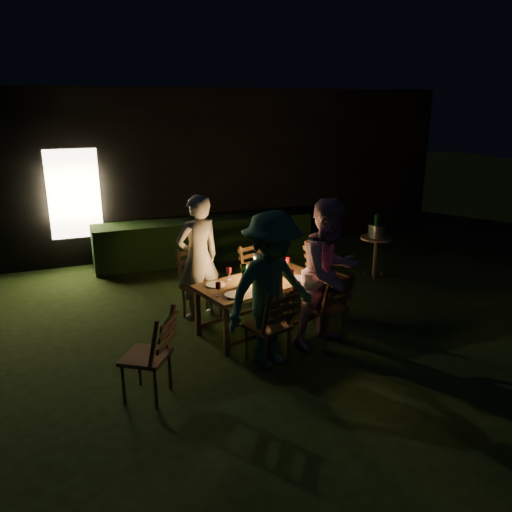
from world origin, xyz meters
name	(u,v)px	position (x,y,z in m)	size (l,w,h in m)	color
garden_envelope	(196,163)	(-0.01, 6.15, 1.58)	(40.00, 40.00, 3.20)	black
dining_table	(260,286)	(-0.72, 0.42, 0.62)	(1.81, 1.21, 0.69)	#51321B
chair_near_left	(269,339)	(-0.95, -0.44, 0.30)	(0.56, 0.58, 0.99)	#51321B
chair_near_right	(325,319)	(-0.08, -0.21, 0.30)	(0.58, 0.60, 1.00)	#51321B
chair_far_left	(201,298)	(-1.35, 1.05, 0.31)	(0.59, 0.61, 1.04)	#51321B
chair_far_right	(259,285)	(-0.38, 1.30, 0.28)	(0.53, 0.55, 0.91)	#51321B
chair_end	(327,288)	(0.47, 0.73, 0.32)	(0.63, 0.61, 1.07)	#51321B
chair_spare	(148,370)	(-2.38, -0.66, 0.30)	(0.65, 0.64, 1.01)	#51321B
person_house_side	(198,258)	(-1.36, 1.10, 0.88)	(0.64, 0.42, 1.77)	beige
person_opp_right	(330,274)	(-0.07, -0.26, 0.93)	(0.90, 0.70, 1.86)	#B0799A
person_opp_left	(272,291)	(-0.94, -0.49, 0.91)	(1.18, 0.68, 1.82)	#2E5D47
lantern	(261,268)	(-0.68, 0.48, 0.84)	(0.16, 0.16, 0.35)	white
plate_far_left	(215,285)	(-1.30, 0.49, 0.69)	(0.25, 0.25, 0.01)	white
plate_near_left	(235,295)	(-1.19, 0.07, 0.69)	(0.25, 0.25, 0.01)	white
plate_far_right	(276,270)	(-0.34, 0.75, 0.69)	(0.25, 0.25, 0.01)	white
plate_near_right	(297,278)	(-0.22, 0.32, 0.69)	(0.25, 0.25, 0.01)	white
wineglass_a	(229,274)	(-1.08, 0.61, 0.78)	(0.06, 0.06, 0.18)	#59070F
wineglass_b	(218,289)	(-1.38, 0.12, 0.78)	(0.06, 0.06, 0.18)	#59070F
wineglass_c	(291,276)	(-0.35, 0.22, 0.78)	(0.06, 0.06, 0.18)	#59070F
wineglass_d	(288,263)	(-0.16, 0.75, 0.78)	(0.06, 0.06, 0.18)	#59070F
wineglass_e	(268,283)	(-0.74, 0.10, 0.78)	(0.06, 0.06, 0.18)	silver
bottle_table	(244,275)	(-0.96, 0.35, 0.83)	(0.07, 0.07, 0.28)	#0F471E
napkin_left	(266,290)	(-0.78, 0.07, 0.69)	(0.18, 0.14, 0.01)	red
napkin_right	(307,279)	(-0.11, 0.27, 0.69)	(0.18, 0.14, 0.01)	red
phone	(233,298)	(-1.24, -0.03, 0.69)	(0.14, 0.07, 0.01)	black
side_table	(376,242)	(1.94, 1.66, 0.63)	(0.53, 0.53, 0.72)	brown
ice_bucket	(377,231)	(1.94, 1.66, 0.83)	(0.30, 0.30, 0.22)	#A5A8AD
bottle_bucket_a	(376,229)	(1.89, 1.62, 0.88)	(0.07, 0.07, 0.32)	#0F471E
bottle_bucket_b	(378,227)	(1.99, 1.70, 0.88)	(0.07, 0.07, 0.32)	#0F471E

